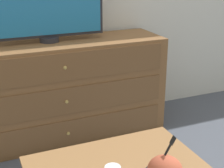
# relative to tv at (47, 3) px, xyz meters

# --- Properties ---
(ground_plane) EXTENTS (12.00, 12.00, 0.00)m
(ground_plane) POSITION_rel_tv_xyz_m (0.09, 0.21, -0.99)
(ground_plane) COLOR #474C56
(dresser) EXTENTS (1.56, 0.45, 0.72)m
(dresser) POSITION_rel_tv_xyz_m (0.04, -0.03, -0.63)
(dresser) COLOR brown
(dresser) RESTS_ON ground_plane
(tv) EXTENTS (0.79, 0.13, 0.52)m
(tv) POSITION_rel_tv_xyz_m (0.00, 0.00, 0.00)
(tv) COLOR #232328
(tv) RESTS_ON dresser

